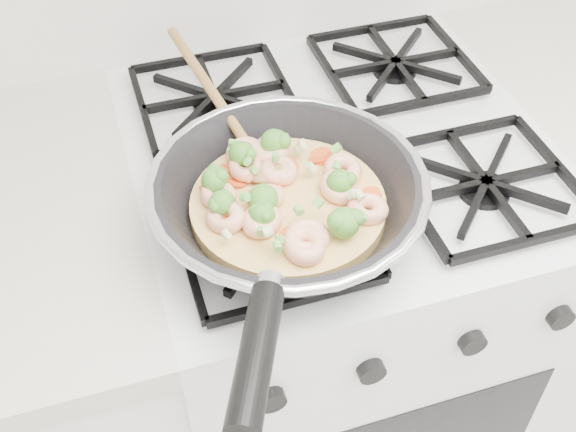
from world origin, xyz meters
name	(u,v)px	position (x,y,z in m)	size (l,w,h in m)	color
stove	(329,327)	(0.00, 1.70, 0.46)	(0.60, 0.60, 0.92)	white
skillet	(286,199)	(-0.13, 1.56, 0.96)	(0.34, 0.63, 0.11)	black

